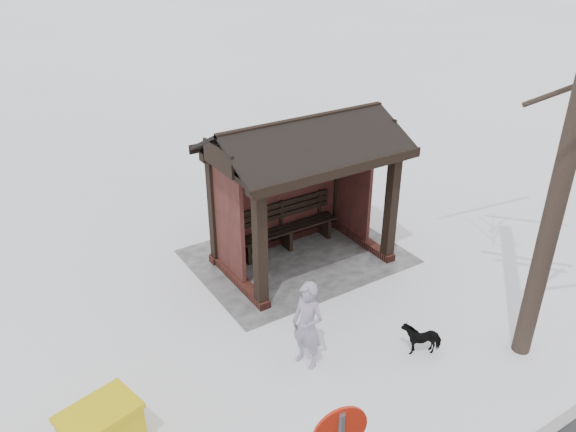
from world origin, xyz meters
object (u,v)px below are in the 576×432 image
object	(u,v)px
grit_bin	(102,431)
dog	(422,337)
pedestrian	(308,325)
bus_shelter	(299,161)

from	to	relation	value
grit_bin	dog	bearing A→B (deg)	157.19
grit_bin	pedestrian	bearing A→B (deg)	165.59
bus_shelter	pedestrian	xyz separation A→B (m)	(1.64, 2.73, -1.42)
bus_shelter	dog	distance (m)	3.96
bus_shelter	dog	size ratio (longest dim) A/B	5.69
bus_shelter	grit_bin	xyz separation A→B (m)	(4.84, 2.71, -1.79)
bus_shelter	pedestrian	bearing A→B (deg)	59.06
pedestrian	dog	distance (m)	1.95
dog	grit_bin	size ratio (longest dim) A/B	0.57
bus_shelter	dog	world-z (taller)	bus_shelter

